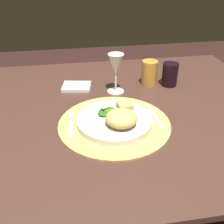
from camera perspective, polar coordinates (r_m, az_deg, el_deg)
name	(u,v)px	position (r m, az deg, el deg)	size (l,w,h in m)	color
dining_table	(121,146)	(1.11, 1.98, -7.12)	(1.24, 1.00, 0.73)	#472C23
placemat	(114,124)	(0.92, 0.50, -2.50)	(0.38, 0.38, 0.01)	tan
dinner_plate	(114,121)	(0.91, 0.51, -1.83)	(0.26, 0.26, 0.02)	silver
pasta_serving	(121,118)	(0.86, 1.99, -1.32)	(0.10, 0.10, 0.05)	#E8BF67
salad_greens	(108,111)	(0.93, -0.87, 0.23)	(0.08, 0.07, 0.03)	#415F18
bread_piece	(124,106)	(0.96, 2.50, 1.21)	(0.05, 0.05, 0.02)	tan
fork	(71,126)	(0.91, -8.72, -2.92)	(0.02, 0.16, 0.00)	silver
spoon	(154,115)	(0.97, 8.80, -0.59)	(0.03, 0.14, 0.01)	silver
napkin	(77,87)	(1.17, -7.49, 5.35)	(0.12, 0.09, 0.01)	white
wine_glass	(116,67)	(1.09, 0.91, 9.54)	(0.07, 0.07, 0.16)	silver
amber_tumbler	(149,73)	(1.19, 7.92, 8.20)	(0.07, 0.07, 0.11)	gold
dark_tumbler	(170,74)	(1.20, 12.16, 7.79)	(0.07, 0.07, 0.10)	black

